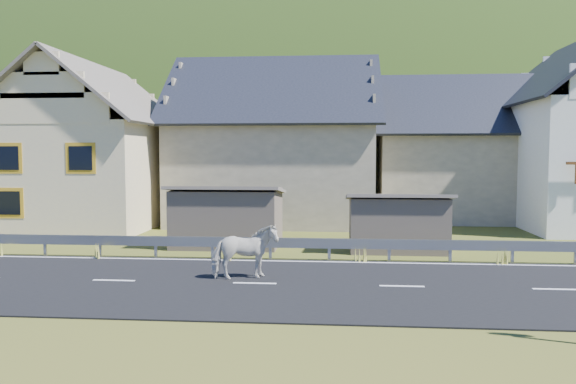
{
  "coord_description": "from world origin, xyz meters",
  "views": [
    {
      "loc": [
        2.22,
        -15.07,
        3.63
      ],
      "look_at": [
        0.7,
        2.62,
        2.38
      ],
      "focal_mm": 35.0,
      "sensor_mm": 36.0,
      "label": 1
    }
  ],
  "objects": [
    {
      "name": "ground",
      "position": [
        0.0,
        0.0,
        0.0
      ],
      "size": [
        160.0,
        160.0,
        0.0
      ],
      "primitive_type": "plane",
      "color": "#364714",
      "rests_on": "ground"
    },
    {
      "name": "road",
      "position": [
        0.0,
        0.0,
        0.02
      ],
      "size": [
        60.0,
        7.0,
        0.04
      ],
      "primitive_type": "cube",
      "color": "black",
      "rests_on": "ground"
    },
    {
      "name": "lane_markings",
      "position": [
        0.0,
        0.0,
        0.04
      ],
      "size": [
        60.0,
        6.6,
        0.01
      ],
      "primitive_type": "cube",
      "color": "silver",
      "rests_on": "road"
    },
    {
      "name": "guardrail",
      "position": [
        -0.0,
        3.68,
        0.56
      ],
      "size": [
        28.1,
        0.09,
        0.75
      ],
      "color": "#93969B",
      "rests_on": "ground"
    },
    {
      "name": "shed_left",
      "position": [
        -2.0,
        6.5,
        1.1
      ],
      "size": [
        4.3,
        3.3,
        2.4
      ],
      "primitive_type": "cube",
      "color": "#67594E",
      "rests_on": "ground"
    },
    {
      "name": "shed_right",
      "position": [
        4.5,
        6.0,
        1.0
      ],
      "size": [
        3.8,
        2.9,
        2.2
      ],
      "primitive_type": "cube",
      "color": "#67594E",
      "rests_on": "ground"
    },
    {
      "name": "house_cream",
      "position": [
        -10.0,
        12.0,
        4.36
      ],
      "size": [
        7.8,
        9.8,
        8.3
      ],
      "color": "beige",
      "rests_on": "ground"
    },
    {
      "name": "house_stone_a",
      "position": [
        -1.0,
        15.0,
        4.63
      ],
      "size": [
        10.8,
        9.8,
        8.9
      ],
      "color": "tan",
      "rests_on": "ground"
    },
    {
      "name": "house_stone_b",
      "position": [
        9.0,
        17.0,
        4.24
      ],
      "size": [
        9.8,
        8.8,
        8.1
      ],
      "color": "tan",
      "rests_on": "ground"
    },
    {
      "name": "mountain",
      "position": [
        5.0,
        180.0,
        -20.0
      ],
      "size": [
        440.0,
        280.0,
        260.0
      ],
      "primitive_type": "ellipsoid",
      "color": "#223E13",
      "rests_on": "ground"
    },
    {
      "name": "conifer_patch",
      "position": [
        -55.0,
        110.0,
        6.0
      ],
      "size": [
        76.0,
        50.0,
        28.0
      ],
      "primitive_type": "ellipsoid",
      "color": "black",
      "rests_on": "ground"
    },
    {
      "name": "horse",
      "position": [
        -0.37,
        0.53,
        0.82
      ],
      "size": [
        1.39,
        2.02,
        1.56
      ],
      "primitive_type": "imported",
      "rotation": [
        0.0,
        0.0,
        1.9
      ],
      "color": "beige",
      "rests_on": "road"
    }
  ]
}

